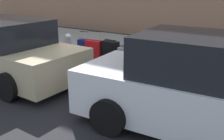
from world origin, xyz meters
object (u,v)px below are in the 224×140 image
(suitcase_teal_2, at_px, (157,64))
(suitcase_maroon_3, at_px, (142,57))
(suitcase_silver_4, at_px, (126,58))
(parked_car_white_0, at_px, (208,90))
(suitcase_navy_0, at_px, (195,69))
(suitcase_navy_7, at_px, (85,50))
(suitcase_red_6, at_px, (94,52))
(suitcase_olive_1, at_px, (177,63))
(fire_hydrant, at_px, (68,45))
(suitcase_black_5, at_px, (110,53))
(parked_car_beige_1, at_px, (4,50))
(bollard_post, at_px, (48,42))

(suitcase_teal_2, bearing_deg, suitcase_maroon_3, 3.23)
(suitcase_silver_4, height_order, parked_car_white_0, parked_car_white_0)
(suitcase_navy_0, distance_m, suitcase_maroon_3, 1.47)
(suitcase_navy_7, bearing_deg, suitcase_red_6, 163.73)
(suitcase_teal_2, relative_size, suitcase_red_6, 0.88)
(suitcase_silver_4, relative_size, parked_car_white_0, 0.14)
(suitcase_navy_0, bearing_deg, suitcase_silver_4, -1.56)
(suitcase_navy_0, distance_m, suitcase_silver_4, 1.95)
(suitcase_olive_1, bearing_deg, fire_hydrant, 1.25)
(suitcase_silver_4, height_order, suitcase_red_6, suitcase_red_6)
(suitcase_navy_7, bearing_deg, suitcase_maroon_3, 177.40)
(suitcase_black_5, bearing_deg, suitcase_red_6, 6.43)
(suitcase_olive_1, height_order, parked_car_beige_1, parked_car_beige_1)
(suitcase_navy_7, relative_size, bollard_post, 1.05)
(suitcase_silver_4, bearing_deg, bollard_post, 2.74)
(suitcase_maroon_3, bearing_deg, parked_car_beige_1, 33.70)
(suitcase_black_5, height_order, parked_car_white_0, parked_car_white_0)
(parked_car_white_0, bearing_deg, suitcase_teal_2, -49.07)
(parked_car_beige_1, bearing_deg, suitcase_navy_7, -115.35)
(suitcase_olive_1, relative_size, parked_car_beige_1, 0.23)
(fire_hydrant, bearing_deg, suitcase_silver_4, 179.73)
(suitcase_red_6, distance_m, parked_car_beige_1, 2.50)
(suitcase_olive_1, height_order, parked_car_white_0, parked_car_white_0)
(suitcase_teal_2, distance_m, suitcase_black_5, 1.48)
(suitcase_teal_2, relative_size, parked_car_beige_1, 0.18)
(suitcase_maroon_3, bearing_deg, bollard_post, 2.11)
(suitcase_olive_1, distance_m, parked_car_beige_1, 4.55)
(parked_car_white_0, bearing_deg, parked_car_beige_1, 0.00)
(suitcase_olive_1, relative_size, parked_car_white_0, 0.23)
(suitcase_olive_1, bearing_deg, bollard_post, 3.00)
(fire_hydrant, bearing_deg, bollard_post, 11.23)
(suitcase_red_6, bearing_deg, suitcase_navy_7, -16.27)
(suitcase_teal_2, bearing_deg, suitcase_navy_7, -1.54)
(suitcase_silver_4, xyz_separation_m, fire_hydrant, (2.17, -0.01, 0.11))
(suitcase_red_6, height_order, bollard_post, suitcase_red_6)
(suitcase_olive_1, bearing_deg, parked_car_white_0, 121.25)
(suitcase_maroon_3, height_order, suitcase_red_6, suitcase_maroon_3)
(suitcase_navy_0, bearing_deg, suitcase_red_6, 0.18)
(suitcase_red_6, bearing_deg, suitcase_maroon_3, -178.22)
(suitcase_navy_7, distance_m, fire_hydrant, 0.61)
(suitcase_black_5, xyz_separation_m, parked_car_white_0, (-3.26, 2.05, 0.28))
(suitcase_red_6, height_order, parked_car_beige_1, parked_car_beige_1)
(suitcase_silver_4, distance_m, parked_car_beige_1, 3.31)
(suitcase_navy_7, height_order, parked_car_white_0, parked_car_white_0)
(suitcase_maroon_3, relative_size, bollard_post, 1.19)
(suitcase_black_5, bearing_deg, suitcase_navy_7, -4.45)
(suitcase_olive_1, xyz_separation_m, parked_car_white_0, (-1.30, 2.14, 0.27))
(suitcase_navy_0, xyz_separation_m, fire_hydrant, (4.12, -0.06, 0.08))
(fire_hydrant, bearing_deg, suitcase_black_5, 179.59)
(suitcase_olive_1, xyz_separation_m, suitcase_silver_4, (1.43, 0.09, -0.07))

